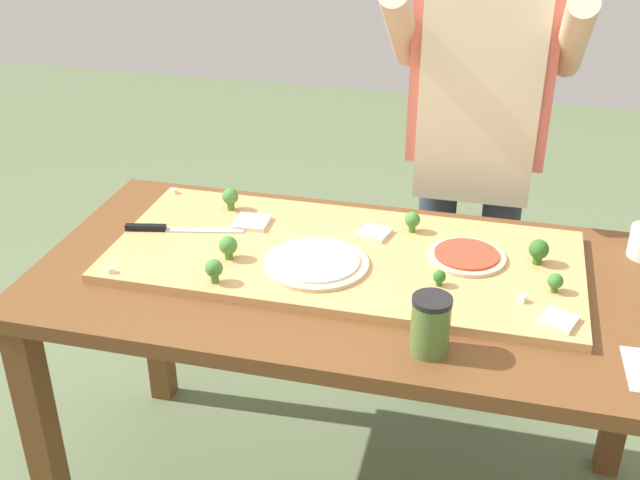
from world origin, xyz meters
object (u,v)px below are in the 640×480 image
pizza_whole_white_garlic (316,262)px  broccoli_floret_front_left (228,246)px  cheese_crumble_b (112,270)px  cheese_crumble_a (175,191)px  sauce_jar (430,325)px  pizza_slice_far_right (374,233)px  pizza_whole_tomato_red (466,256)px  broccoli_floret_center_left (439,277)px  pizza_slice_near_right (252,222)px  cheese_crumble_c (522,298)px  broccoli_floret_back_left (214,269)px  chefs_knife (168,229)px  broccoli_floret_front_mid (555,282)px  pizza_slice_far_left (559,320)px  cook_center (478,125)px  broccoli_floret_center_right (539,250)px  broccoli_floret_front_right (230,197)px  prep_table (355,310)px  broccoli_floret_back_right (412,220)px

pizza_whole_white_garlic → broccoli_floret_front_left: size_ratio=4.33×
broccoli_floret_front_left → cheese_crumble_b: size_ratio=4.56×
cheese_crumble_a → sauce_jar: bearing=-34.4°
pizza_slice_far_right → cheese_crumble_a: bearing=169.4°
pizza_whole_tomato_red → pizza_whole_white_garlic: bearing=-161.0°
pizza_whole_white_garlic → broccoli_floret_center_left: (0.31, -0.02, 0.02)m
sauce_jar → pizza_slice_near_right: bearing=141.5°
cheese_crumble_b → cheese_crumble_c: bearing=6.5°
pizza_whole_tomato_red → pizza_slice_far_right: 0.26m
broccoli_floret_back_left → chefs_knife: bearing=134.7°
pizza_slice_near_right → broccoli_floret_front_mid: bearing=-11.2°
pizza_slice_far_left → pizza_whole_white_garlic: bearing=168.8°
cook_center → pizza_whole_tomato_red: bearing=-87.3°
broccoli_floret_center_left → broccoli_floret_center_right: broccoli_floret_center_right is taller
pizza_whole_white_garlic → broccoli_floret_center_left: broccoli_floret_center_left is taller
broccoli_floret_front_left → sauce_jar: 0.58m
chefs_knife → broccoli_floret_center_left: (0.74, -0.10, 0.02)m
broccoli_floret_center_right → cook_center: size_ratio=0.04×
pizza_slice_far_right → cheese_crumble_b: bearing=-149.1°
pizza_slice_near_right → cheese_crumble_b: size_ratio=6.69×
pizza_slice_far_right → cheese_crumble_b: size_ratio=5.74×
pizza_whole_tomato_red → pizza_slice_near_right: (-0.59, 0.05, -0.00)m
pizza_whole_white_garlic → pizza_slice_near_right: (-0.23, 0.17, -0.00)m
broccoli_floret_front_mid → broccoli_floret_center_left: bearing=-172.1°
cheese_crumble_b → pizza_whole_tomato_red: bearing=18.6°
pizza_whole_white_garlic → pizza_slice_far_left: (0.58, -0.12, -0.00)m
pizza_slice_far_left → cheese_crumble_c: cheese_crumble_c is taller
cheese_crumble_b → broccoli_floret_front_mid: bearing=9.3°
cheese_crumble_a → sauce_jar: sauce_jar is taller
broccoli_floret_center_right → broccoli_floret_front_right: same height
prep_table → sauce_jar: sauce_jar is taller
pizza_slice_far_right → broccoli_floret_back_left: 0.47m
sauce_jar → cheese_crumble_a: bearing=145.6°
cheese_crumble_b → chefs_knife: bearing=80.1°
broccoli_floret_front_mid → broccoli_floret_front_right: broccoli_floret_front_right is taller
pizza_slice_far_right → broccoli_floret_front_mid: bearing=-21.2°
broccoli_floret_front_left → cheese_crumble_c: size_ratio=3.78×
prep_table → broccoli_floret_front_left: 0.36m
pizza_slice_far_left → broccoli_floret_back_left: 0.80m
pizza_slice_far_left → broccoli_floret_back_left: broccoli_floret_back_left is taller
pizza_whole_tomato_red → pizza_slice_far_right: bearing=164.3°
pizza_slice_far_right → pizza_slice_far_left: size_ratio=1.05×
broccoli_floret_back_left → broccoli_floret_center_left: bearing=12.6°
broccoli_floret_back_right → sauce_jar: size_ratio=0.43×
broccoli_floret_center_left → cheese_crumble_a: 0.88m
broccoli_floret_center_left → broccoli_floret_front_right: (-0.62, 0.27, 0.02)m
broccoli_floret_center_left → pizza_slice_near_right: bearing=159.8°
pizza_slice_far_left → broccoli_floret_back_left: (-0.80, -0.02, 0.03)m
pizza_slice_near_right → cheese_crumble_c: 0.76m
broccoli_floret_front_right → cheese_crumble_c: bearing=-19.8°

